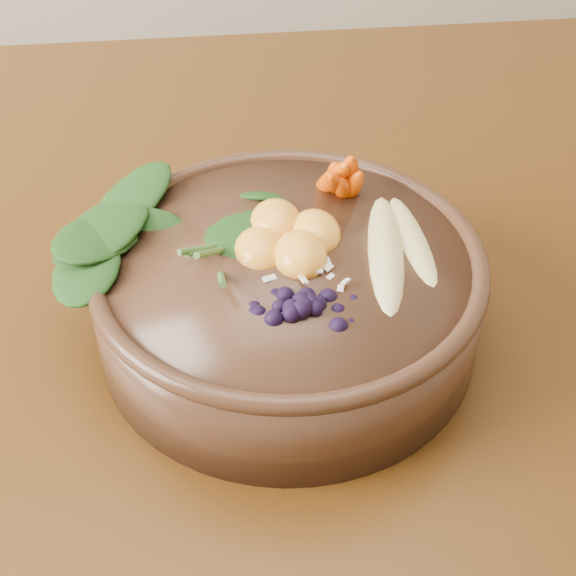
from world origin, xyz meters
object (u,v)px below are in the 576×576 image
(kale_heap, at_px, (220,190))
(stoneware_bowl, at_px, (288,297))
(banana_halves, at_px, (401,230))
(blueberry_pile, at_px, (303,290))
(carrot_cluster, at_px, (343,149))
(mandarin_cluster, at_px, (288,225))
(dining_table, at_px, (85,305))

(kale_heap, bearing_deg, stoneware_bowl, -52.83)
(banana_halves, bearing_deg, blueberry_pile, -141.51)
(kale_heap, distance_m, carrot_cluster, 0.11)
(banana_halves, height_order, blueberry_pile, blueberry_pile)
(carrot_cluster, relative_size, mandarin_cluster, 0.87)
(carrot_cluster, bearing_deg, stoneware_bowl, -123.69)
(carrot_cluster, distance_m, banana_halves, 0.09)
(dining_table, bearing_deg, mandarin_cluster, -35.67)
(stoneware_bowl, height_order, carrot_cluster, carrot_cluster)
(kale_heap, bearing_deg, dining_table, 146.52)
(blueberry_pile, bearing_deg, kale_heap, 112.11)
(stoneware_bowl, height_order, kale_heap, kale_heap)
(kale_heap, height_order, blueberry_pile, kale_heap)
(dining_table, distance_m, stoneware_bowl, 0.29)
(stoneware_bowl, xyz_separation_m, blueberry_pile, (0.00, -0.06, 0.06))
(stoneware_bowl, bearing_deg, banana_halves, 3.05)
(carrot_cluster, bearing_deg, dining_table, 162.41)
(kale_heap, relative_size, carrot_cluster, 2.38)
(banana_halves, relative_size, blueberry_pile, 1.22)
(kale_heap, bearing_deg, carrot_cluster, 10.82)
(stoneware_bowl, bearing_deg, kale_heap, 127.17)
(carrot_cluster, xyz_separation_m, banana_halves, (0.03, -0.08, -0.03))
(kale_heap, distance_m, banana_halves, 0.15)
(kale_heap, xyz_separation_m, mandarin_cluster, (0.05, -0.04, -0.01))
(mandarin_cluster, bearing_deg, stoneware_bowl, -96.04)
(stoneware_bowl, relative_size, carrot_cluster, 3.62)
(dining_table, bearing_deg, stoneware_bowl, -39.45)
(stoneware_bowl, distance_m, mandarin_cluster, 0.06)
(carrot_cluster, distance_m, mandarin_cluster, 0.09)
(blueberry_pile, bearing_deg, banana_halves, 38.79)
(mandarin_cluster, height_order, blueberry_pile, blueberry_pile)
(dining_table, xyz_separation_m, carrot_cluster, (0.25, -0.08, 0.22))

